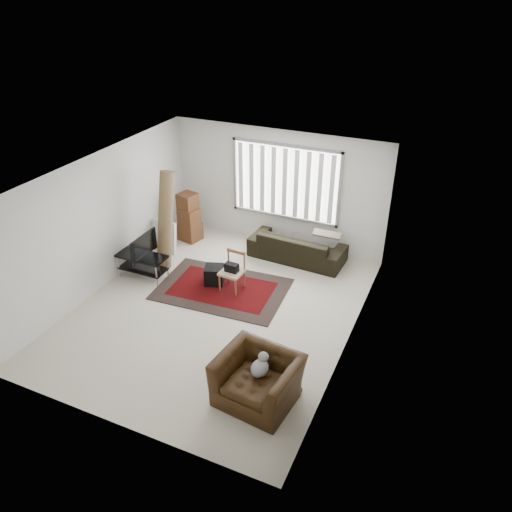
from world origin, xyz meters
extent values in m
plane|color=beige|center=(0.00, 0.00, 0.00)|extent=(6.00, 6.00, 0.00)
cube|color=white|center=(0.00, 0.00, 2.70)|extent=(5.00, 6.00, 0.02)
cube|color=silver|center=(0.00, 3.00, 1.35)|extent=(5.00, 0.02, 2.70)
cube|color=silver|center=(0.00, -3.00, 1.35)|extent=(5.00, 0.02, 2.70)
cube|color=silver|center=(-2.50, 0.00, 1.35)|extent=(0.02, 6.00, 2.70)
cube|color=silver|center=(2.50, 0.00, 1.35)|extent=(0.02, 6.00, 2.70)
cube|color=white|center=(0.20, 2.98, 1.55)|extent=(2.40, 0.01, 1.60)
cube|color=gray|center=(0.20, 2.96, 1.55)|extent=(2.52, 0.06, 1.72)
cube|color=white|center=(0.20, 2.92, 1.55)|extent=(2.40, 0.02, 1.55)
cube|color=black|center=(-0.23, 0.67, 0.01)|extent=(2.65, 1.86, 0.02)
cube|color=#420507|center=(-0.23, 0.67, 0.02)|extent=(2.08, 1.29, 0.00)
cube|color=black|center=(-1.95, 0.42, 0.50)|extent=(1.04, 0.47, 0.04)
cube|color=black|center=(-1.95, 0.42, 0.21)|extent=(1.00, 0.44, 0.03)
cylinder|color=#B2B2B7|center=(-2.42, 0.22, 0.26)|extent=(0.03, 0.03, 0.52)
cylinder|color=#B2B2B7|center=(-1.48, 0.22, 0.26)|extent=(0.03, 0.03, 0.52)
cylinder|color=#B2B2B7|center=(-2.42, 0.62, 0.26)|extent=(0.03, 0.03, 0.52)
cylinder|color=#B2B2B7|center=(-1.48, 0.62, 0.26)|extent=(0.03, 0.03, 0.52)
imported|color=black|center=(-1.95, 0.42, 0.76)|extent=(0.11, 0.84, 0.48)
cube|color=black|center=(-0.48, 0.81, 0.21)|extent=(0.48, 0.48, 0.37)
cube|color=#55321A|center=(-1.92, 2.29, 0.21)|extent=(0.55, 0.52, 0.43)
cube|color=#55321A|center=(-1.90, 2.26, 0.62)|extent=(0.50, 0.47, 0.39)
cube|color=#55321A|center=(-1.94, 2.31, 0.99)|extent=(0.46, 0.46, 0.34)
cube|color=silver|center=(-2.15, 1.58, 0.37)|extent=(0.59, 0.23, 0.74)
cylinder|color=brown|center=(-1.78, 1.14, 1.04)|extent=(0.32, 0.78, 2.08)
imported|color=black|center=(0.72, 2.45, 0.41)|extent=(2.15, 1.02, 0.81)
cube|color=tan|center=(-0.05, 0.76, 0.40)|extent=(0.45, 0.45, 0.05)
cylinder|color=brown|center=(-0.24, 0.59, 0.20)|extent=(0.04, 0.04, 0.40)
cylinder|color=brown|center=(0.12, 0.57, 0.20)|extent=(0.04, 0.04, 0.40)
cylinder|color=brown|center=(-0.22, 0.95, 0.20)|extent=(0.04, 0.04, 0.40)
cylinder|color=brown|center=(0.14, 0.93, 0.20)|extent=(0.04, 0.04, 0.40)
cube|color=brown|center=(-0.04, 0.95, 0.77)|extent=(0.41, 0.06, 0.06)
cube|color=brown|center=(-0.22, 0.96, 0.60)|extent=(0.04, 0.04, 0.40)
cube|color=brown|center=(0.14, 0.94, 0.60)|extent=(0.04, 0.04, 0.40)
cube|color=black|center=(-0.05, 0.76, 0.51)|extent=(0.28, 0.17, 0.17)
imported|color=#331D0A|center=(1.62, -1.73, 0.43)|extent=(1.26, 1.13, 0.86)
ellipsoid|color=#59595B|center=(1.62, -1.73, 0.56)|extent=(0.27, 0.33, 0.21)
sphere|color=#59595B|center=(1.64, -1.57, 0.69)|extent=(0.16, 0.16, 0.16)
camera|label=1|loc=(3.82, -6.71, 5.62)|focal=35.00mm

